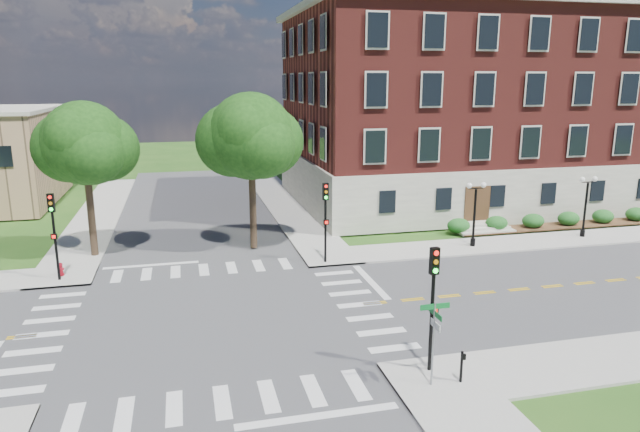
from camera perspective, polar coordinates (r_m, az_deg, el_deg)
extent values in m
plane|color=#224D15|center=(27.22, -10.88, -10.09)|extent=(160.00, 160.00, 0.00)
cube|color=#3D3D3F|center=(27.22, -10.88, -10.08)|extent=(90.00, 12.00, 0.01)
cube|color=#3D3D3F|center=(27.22, -10.88, -10.08)|extent=(12.00, 90.00, 0.01)
cube|color=#9E9B93|center=(41.92, 21.65, -2.31)|extent=(34.00, 3.50, 0.12)
cube|color=#9E9B93|center=(49.92, -3.42, 1.05)|extent=(3.50, 34.00, 0.12)
cube|color=#9E9B93|center=(49.64, -21.30, 0.07)|extent=(3.50, 34.00, 0.12)
cube|color=silver|center=(31.51, 5.10, -6.57)|extent=(0.40, 5.50, 0.00)
cube|color=#A09D8D|center=(53.86, 14.05, 3.92)|extent=(30.00, 20.00, 4.20)
cube|color=maroon|center=(53.18, 14.55, 12.45)|extent=(29.55, 19.70, 11.80)
cube|color=#A09D8D|center=(53.47, 14.96, 19.04)|extent=(30.60, 20.60, 0.50)
cube|color=#472D19|center=(43.38, 15.43, 1.07)|extent=(2.00, 0.10, 2.80)
cylinder|color=black|center=(37.82, -21.86, -0.38)|extent=(0.44, 0.44, 4.46)
sphere|color=#13370F|center=(37.06, -22.50, 6.76)|extent=(5.02, 5.02, 5.02)
cylinder|color=black|center=(36.91, -6.71, 0.22)|extent=(0.44, 0.44, 4.50)
sphere|color=#13370F|center=(36.10, -6.93, 7.93)|extent=(5.45, 5.45, 5.45)
cylinder|color=black|center=(21.81, 11.08, -10.44)|extent=(0.14, 0.14, 3.80)
cube|color=black|center=(20.96, 11.37, -4.43)|extent=(0.35, 0.26, 1.00)
cylinder|color=red|center=(20.75, 11.57, -3.67)|extent=(0.18, 0.07, 0.18)
cylinder|color=orange|center=(20.85, 11.52, -4.53)|extent=(0.18, 0.07, 0.18)
cylinder|color=#19E533|center=(20.96, 11.48, -5.39)|extent=(0.18, 0.07, 0.18)
cube|color=black|center=(21.43, 11.35, -9.16)|extent=(0.31, 0.16, 0.30)
cylinder|color=black|center=(33.81, 0.55, -1.53)|extent=(0.14, 0.14, 3.80)
cube|color=black|center=(33.27, 0.56, 2.46)|extent=(0.34, 0.26, 1.00)
cylinder|color=red|center=(33.09, 0.61, 2.98)|extent=(0.18, 0.07, 0.18)
cylinder|color=orange|center=(33.15, 0.61, 2.42)|extent=(0.18, 0.07, 0.18)
cylinder|color=#19E533|center=(33.21, 0.61, 1.86)|extent=(0.18, 0.07, 0.18)
cube|color=black|center=(33.49, 0.62, -0.62)|extent=(0.31, 0.16, 0.30)
cylinder|color=black|center=(33.93, -24.91, -2.76)|extent=(0.14, 0.14, 3.80)
cube|color=black|center=(33.39, -25.31, 1.20)|extent=(0.35, 0.27, 1.00)
cylinder|color=red|center=(33.21, -25.41, 1.71)|extent=(0.19, 0.08, 0.18)
cylinder|color=orange|center=(33.27, -25.35, 1.15)|extent=(0.19, 0.08, 0.18)
cylinder|color=#19E533|center=(33.33, -25.29, 0.60)|extent=(0.19, 0.08, 0.18)
cube|color=black|center=(33.61, -25.06, -1.86)|extent=(0.32, 0.17, 0.30)
cylinder|color=black|center=(38.84, 15.02, -2.54)|extent=(0.32, 0.32, 0.50)
cylinder|color=black|center=(38.43, 15.17, -0.17)|extent=(0.16, 0.16, 3.80)
cube|color=black|center=(38.03, 15.35, 2.68)|extent=(1.00, 0.06, 0.06)
sphere|color=white|center=(37.76, 14.70, 2.96)|extent=(0.36, 0.36, 0.36)
sphere|color=white|center=(38.24, 16.03, 3.00)|extent=(0.36, 0.36, 0.36)
cylinder|color=black|center=(43.77, 24.77, -1.55)|extent=(0.32, 0.32, 0.50)
cylinder|color=black|center=(43.41, 24.98, 0.56)|extent=(0.16, 0.16, 3.80)
cube|color=black|center=(43.06, 25.24, 3.09)|extent=(1.00, 0.06, 0.06)
sphere|color=white|center=(42.72, 24.74, 3.34)|extent=(0.36, 0.36, 0.36)
sphere|color=white|center=(43.34, 25.78, 3.36)|extent=(0.36, 0.36, 0.36)
cylinder|color=gray|center=(20.96, 11.25, -12.52)|extent=(0.07, 0.07, 3.10)
cube|color=#0D6828|center=(20.38, 11.43, -8.85)|extent=(1.10, 0.03, 0.20)
cube|color=#0D6828|center=(20.47, 11.40, -9.50)|extent=(0.03, 1.10, 0.20)
cube|color=silver|center=(20.67, 11.47, -10.63)|extent=(0.03, 0.75, 0.25)
cylinder|color=black|center=(21.79, 13.96, -14.42)|extent=(0.10, 0.10, 1.20)
cube|color=black|center=(21.49, 14.18, -13.50)|extent=(0.14, 0.08, 0.22)
cylinder|color=#A50C1B|center=(35.12, -24.45, -5.35)|extent=(0.32, 0.32, 0.10)
cylinder|color=#A50C1B|center=(35.05, -24.49, -4.96)|extent=(0.22, 0.22, 0.60)
sphere|color=#A50C1B|center=(34.95, -24.54, -4.45)|extent=(0.24, 0.24, 0.24)
cylinder|color=#A50C1B|center=(35.02, -24.50, -4.84)|extent=(0.35, 0.12, 0.12)
cylinder|color=#A50C1B|center=(35.02, -24.50, -4.84)|extent=(0.12, 0.35, 0.12)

